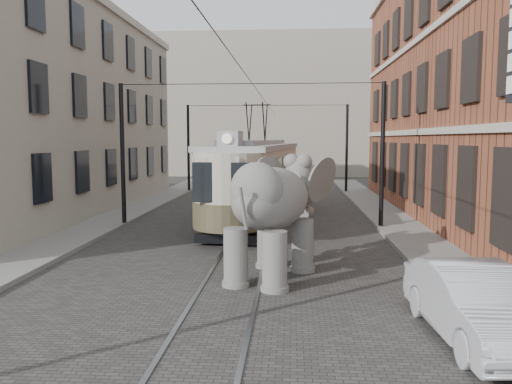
{
  "coord_description": "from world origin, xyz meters",
  "views": [
    {
      "loc": [
        1.53,
        -15.52,
        3.72
      ],
      "look_at": [
        0.44,
        0.16,
        2.1
      ],
      "focal_mm": 36.55,
      "sensor_mm": 36.0,
      "label": 1
    }
  ],
  "objects": [
    {
      "name": "sidewalk_left",
      "position": [
        -6.5,
        0.0,
        0.07
      ],
      "size": [
        2.0,
        60.0,
        0.15
      ],
      "primitive_type": "cube",
      "color": "slate",
      "rests_on": "ground"
    },
    {
      "name": "brick_building",
      "position": [
        11.0,
        9.0,
        6.0
      ],
      "size": [
        8.0,
        26.0,
        12.0
      ],
      "primitive_type": "cube",
      "color": "brown",
      "rests_on": "ground"
    },
    {
      "name": "elephant",
      "position": [
        0.99,
        -1.91,
        1.65
      ],
      "size": [
        4.64,
        6.08,
        3.3
      ],
      "primitive_type": null,
      "rotation": [
        0.0,
        0.0,
        -0.35
      ],
      "color": "#605E59",
      "rests_on": "ground"
    },
    {
      "name": "stucco_building",
      "position": [
        -11.0,
        10.0,
        5.0
      ],
      "size": [
        7.0,
        24.0,
        10.0
      ],
      "primitive_type": "cube",
      "color": "#A19885",
      "rests_on": "ground"
    },
    {
      "name": "parked_car",
      "position": [
        4.91,
        -5.94,
        0.69
      ],
      "size": [
        1.79,
        4.31,
        1.39
      ],
      "primitive_type": "imported",
      "rotation": [
        0.0,
        0.0,
        0.07
      ],
      "color": "#AFAFB4",
      "rests_on": "ground"
    },
    {
      "name": "catenary",
      "position": [
        -0.2,
        5.0,
        3.0
      ],
      "size": [
        11.0,
        30.2,
        6.0
      ],
      "primitive_type": null,
      "color": "black",
      "rests_on": "ground"
    },
    {
      "name": "sidewalk_right",
      "position": [
        6.0,
        0.0,
        0.07
      ],
      "size": [
        2.0,
        60.0,
        0.15
      ],
      "primitive_type": "cube",
      "color": "slate",
      "rests_on": "ground"
    },
    {
      "name": "ground",
      "position": [
        0.0,
        0.0,
        0.0
      ],
      "size": [
        120.0,
        120.0,
        0.0
      ],
      "primitive_type": "plane",
      "color": "#3D3B38"
    },
    {
      "name": "tram",
      "position": [
        -0.1,
        8.6,
        2.65
      ],
      "size": [
        3.96,
        13.57,
        5.31
      ],
      "primitive_type": null,
      "rotation": [
        0.0,
        0.0,
        -0.09
      ],
      "color": "#BFB09A",
      "rests_on": "ground"
    },
    {
      "name": "tram_rails",
      "position": [
        0.0,
        0.0,
        0.01
      ],
      "size": [
        1.54,
        80.0,
        0.02
      ],
      "primitive_type": null,
      "color": "slate",
      "rests_on": "ground"
    },
    {
      "name": "distant_block",
      "position": [
        0.0,
        40.0,
        7.0
      ],
      "size": [
        28.0,
        10.0,
        14.0
      ],
      "primitive_type": "cube",
      "color": "#A19885",
      "rests_on": "ground"
    }
  ]
}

